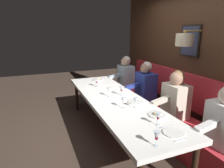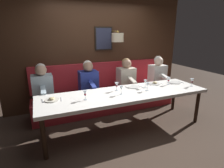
{
  "view_description": "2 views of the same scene",
  "coord_description": "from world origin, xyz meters",
  "px_view_note": "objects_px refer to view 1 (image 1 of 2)",
  "views": [
    {
      "loc": [
        -1.2,
        -2.86,
        1.85
      ],
      "look_at": [
        0.05,
        0.25,
        0.92
      ],
      "focal_mm": 31.14,
      "sensor_mm": 36.0,
      "label": 1
    },
    {
      "loc": [
        -2.83,
        1.45,
        1.84
      ],
      "look_at": [
        0.05,
        0.25,
        0.92
      ],
      "focal_mm": 28.83,
      "sensor_mm": 36.0,
      "label": 2
    }
  ],
  "objects_px": {
    "wine_glass_1": "(136,100)",
    "wine_glass_6": "(97,81)",
    "diner_far": "(126,73)",
    "wine_glass_0": "(123,101)",
    "wine_glass_4": "(121,89)",
    "wine_glass_3": "(109,90)",
    "dining_table": "(115,101)",
    "diner_middle": "(146,82)",
    "diner_near": "(176,96)",
    "wine_glass_2": "(157,136)",
    "wine_glass_5": "(158,116)"
  },
  "relations": [
    {
      "from": "wine_glass_2",
      "to": "wine_glass_6",
      "type": "distance_m",
      "value": 2.24
    },
    {
      "from": "diner_near",
      "to": "wine_glass_3",
      "type": "distance_m",
      "value": 1.11
    },
    {
      "from": "diner_near",
      "to": "wine_glass_5",
      "type": "distance_m",
      "value": 0.99
    },
    {
      "from": "dining_table",
      "to": "wine_glass_4",
      "type": "bearing_deg",
      "value": 30.78
    },
    {
      "from": "diner_near",
      "to": "wine_glass_5",
      "type": "relative_size",
      "value": 4.82
    },
    {
      "from": "diner_middle",
      "to": "wine_glass_0",
      "type": "bearing_deg",
      "value": -135.87
    },
    {
      "from": "dining_table",
      "to": "diner_middle",
      "type": "xyz_separation_m",
      "value": [
        0.88,
        0.46,
        0.13
      ]
    },
    {
      "from": "wine_glass_1",
      "to": "wine_glass_6",
      "type": "bearing_deg",
      "value": 98.45
    },
    {
      "from": "wine_glass_5",
      "to": "diner_far",
      "type": "bearing_deg",
      "value": 72.8
    },
    {
      "from": "diner_middle",
      "to": "diner_far",
      "type": "height_order",
      "value": "same"
    },
    {
      "from": "dining_table",
      "to": "diner_middle",
      "type": "height_order",
      "value": "diner_middle"
    },
    {
      "from": "dining_table",
      "to": "diner_far",
      "type": "height_order",
      "value": "diner_far"
    },
    {
      "from": "dining_table",
      "to": "wine_glass_0",
      "type": "xyz_separation_m",
      "value": [
        -0.05,
        -0.44,
        0.17
      ]
    },
    {
      "from": "diner_far",
      "to": "wine_glass_6",
      "type": "distance_m",
      "value": 1.14
    },
    {
      "from": "wine_glass_3",
      "to": "wine_glass_5",
      "type": "bearing_deg",
      "value": -81.91
    },
    {
      "from": "wine_glass_1",
      "to": "wine_glass_6",
      "type": "height_order",
      "value": "same"
    },
    {
      "from": "wine_glass_4",
      "to": "wine_glass_0",
      "type": "bearing_deg",
      "value": -112.0
    },
    {
      "from": "wine_glass_2",
      "to": "wine_glass_0",
      "type": "bearing_deg",
      "value": 83.48
    },
    {
      "from": "wine_glass_6",
      "to": "dining_table",
      "type": "bearing_deg",
      "value": -84.69
    },
    {
      "from": "wine_glass_1",
      "to": "wine_glass_3",
      "type": "xyz_separation_m",
      "value": [
        -0.18,
        0.62,
        0.0
      ]
    },
    {
      "from": "dining_table",
      "to": "wine_glass_3",
      "type": "bearing_deg",
      "value": 118.13
    },
    {
      "from": "wine_glass_2",
      "to": "dining_table",
      "type": "bearing_deg",
      "value": 83.47
    },
    {
      "from": "dining_table",
      "to": "wine_glass_5",
      "type": "distance_m",
      "value": 1.1
    },
    {
      "from": "diner_middle",
      "to": "wine_glass_5",
      "type": "bearing_deg",
      "value": -116.53
    },
    {
      "from": "diner_far",
      "to": "wine_glass_1",
      "type": "bearing_deg",
      "value": -111.69
    },
    {
      "from": "diner_near",
      "to": "diner_far",
      "type": "xyz_separation_m",
      "value": [
        0.0,
        1.88,
        0.0
      ]
    },
    {
      "from": "diner_near",
      "to": "wine_glass_2",
      "type": "xyz_separation_m",
      "value": [
        -1.05,
        -0.99,
        0.04
      ]
    },
    {
      "from": "wine_glass_5",
      "to": "wine_glass_6",
      "type": "relative_size",
      "value": 1.0
    },
    {
      "from": "wine_glass_4",
      "to": "diner_near",
      "type": "bearing_deg",
      "value": -38.48
    },
    {
      "from": "diner_far",
      "to": "wine_glass_4",
      "type": "bearing_deg",
      "value": -118.59
    },
    {
      "from": "wine_glass_0",
      "to": "wine_glass_5",
      "type": "distance_m",
      "value": 0.66
    },
    {
      "from": "diner_far",
      "to": "wine_glass_0",
      "type": "height_order",
      "value": "diner_far"
    },
    {
      "from": "diner_far",
      "to": "wine_glass_2",
      "type": "height_order",
      "value": "diner_far"
    },
    {
      "from": "wine_glass_3",
      "to": "wine_glass_6",
      "type": "height_order",
      "value": "same"
    },
    {
      "from": "wine_glass_4",
      "to": "wine_glass_5",
      "type": "height_order",
      "value": "same"
    },
    {
      "from": "diner_far",
      "to": "wine_glass_5",
      "type": "bearing_deg",
      "value": -107.2
    },
    {
      "from": "diner_near",
      "to": "wine_glass_6",
      "type": "relative_size",
      "value": 4.82
    },
    {
      "from": "wine_glass_4",
      "to": "wine_glass_1",
      "type": "bearing_deg",
      "value": -94.67
    },
    {
      "from": "dining_table",
      "to": "wine_glass_5",
      "type": "xyz_separation_m",
      "value": [
        0.11,
        -1.08,
        0.17
      ]
    },
    {
      "from": "diner_far",
      "to": "wine_glass_6",
      "type": "xyz_separation_m",
      "value": [
        -0.95,
        -0.63,
        0.04
      ]
    },
    {
      "from": "wine_glass_4",
      "to": "wine_glass_6",
      "type": "height_order",
      "value": "same"
    },
    {
      "from": "wine_glass_4",
      "to": "wine_glass_2",
      "type": "bearing_deg",
      "value": -102.16
    },
    {
      "from": "dining_table",
      "to": "diner_near",
      "type": "height_order",
      "value": "diner_near"
    },
    {
      "from": "dining_table",
      "to": "wine_glass_1",
      "type": "xyz_separation_m",
      "value": [
        0.12,
        -0.51,
        0.17
      ]
    },
    {
      "from": "dining_table",
      "to": "wine_glass_6",
      "type": "distance_m",
      "value": 0.8
    },
    {
      "from": "wine_glass_2",
      "to": "wine_glass_4",
      "type": "height_order",
      "value": "same"
    },
    {
      "from": "diner_middle",
      "to": "wine_glass_1",
      "type": "relative_size",
      "value": 4.82
    },
    {
      "from": "dining_table",
      "to": "wine_glass_0",
      "type": "bearing_deg",
      "value": -96.56
    },
    {
      "from": "wine_glass_2",
      "to": "wine_glass_5",
      "type": "height_order",
      "value": "same"
    },
    {
      "from": "diner_near",
      "to": "wine_glass_3",
      "type": "relative_size",
      "value": 4.82
    }
  ]
}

